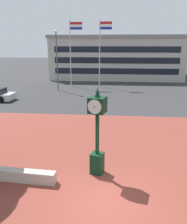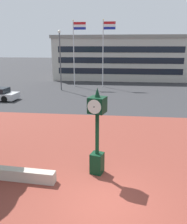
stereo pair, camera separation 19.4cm
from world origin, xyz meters
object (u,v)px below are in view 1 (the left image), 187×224
at_px(street_lamp_post, 57,55).
at_px(street_clock, 97,131).
at_px(civic_building, 116,57).
at_px(flagpole_secondary, 101,48).
at_px(flagpole_primary, 72,48).

bearing_deg(street_lamp_post, street_clock, -71.73).
relative_size(civic_building, street_lamp_post, 2.97).
relative_size(flagpole_secondary, street_lamp_post, 1.20).
distance_m(street_clock, civic_building, 34.90).
distance_m(street_clock, flagpole_secondary, 23.18).
height_order(flagpole_primary, street_lamp_post, flagpole_primary).
bearing_deg(street_lamp_post, flagpole_secondary, 31.57).
xyz_separation_m(civic_building, street_lamp_post, (-7.24, -15.14, 0.87)).
bearing_deg(street_clock, civic_building, 104.09).
height_order(street_clock, street_lamp_post, street_lamp_post).
relative_size(street_clock, street_lamp_post, 0.53).
xyz_separation_m(flagpole_primary, flagpole_secondary, (3.94, -0.00, -0.00)).
bearing_deg(flagpole_secondary, street_clock, -86.77).
bearing_deg(street_clock, flagpole_primary, 118.14).
bearing_deg(civic_building, street_clock, -91.20).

